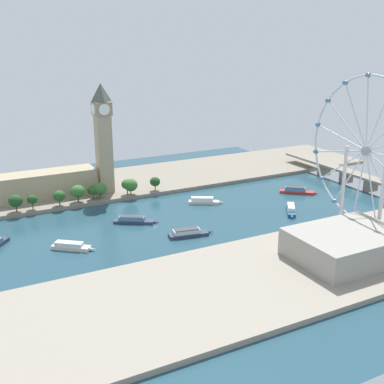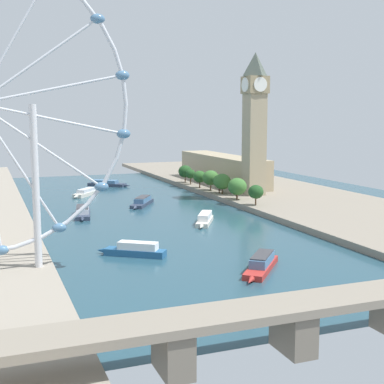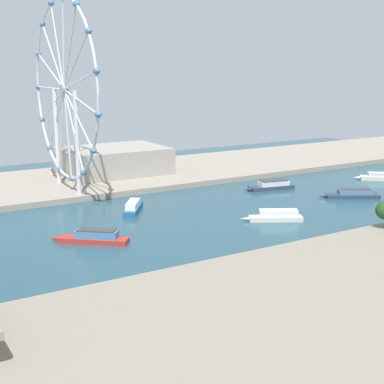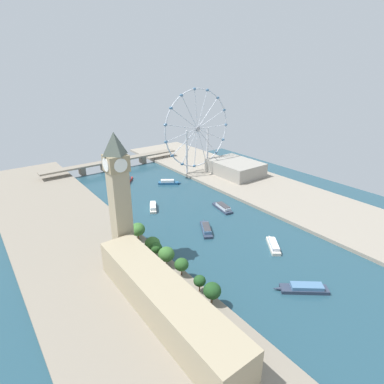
# 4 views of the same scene
# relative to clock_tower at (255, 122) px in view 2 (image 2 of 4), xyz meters

# --- Properties ---
(ground_plane) EXTENTS (373.59, 373.59, 0.00)m
(ground_plane) POSITION_rel_clock_tower_xyz_m (80.29, 9.05, -48.57)
(ground_plane) COLOR #234756
(riverbank_left) EXTENTS (90.00, 520.00, 3.00)m
(riverbank_left) POSITION_rel_clock_tower_xyz_m (-21.50, 9.05, -47.07)
(riverbank_left) COLOR gray
(riverbank_left) RESTS_ON ground_plane
(clock_tower) EXTENTS (14.29, 14.29, 87.53)m
(clock_tower) POSITION_rel_clock_tower_xyz_m (0.00, 0.00, 0.00)
(clock_tower) COLOR tan
(clock_tower) RESTS_ON riverbank_left
(parliament_block) EXTENTS (22.00, 115.77, 20.21)m
(parliament_block) POSITION_rel_clock_tower_xyz_m (-8.04, -65.88, -35.47)
(parliament_block) COLOR tan
(parliament_block) RESTS_ON riverbank_left
(tree_row_embankment) EXTENTS (12.66, 119.49, 13.41)m
(tree_row_embankment) POSITION_rel_clock_tower_xyz_m (17.83, -17.05, -37.55)
(tree_row_embankment) COLOR #513823
(tree_row_embankment) RESTS_ON riverbank_left
(river_bridge) EXTENTS (185.59, 12.59, 11.59)m
(river_bridge) POSITION_rel_clock_tower_xyz_m (80.29, 201.32, -40.06)
(river_bridge) COLOR gray
(river_bridge) RESTS_ON ground_plane
(tour_boat_0) EXTENTS (20.75, 24.78, 4.73)m
(tour_boat_0) POSITION_rel_clock_tower_xyz_m (96.13, -53.46, -46.54)
(tour_boat_0) COLOR beige
(tour_boat_0) RESTS_ON ground_plane
(tour_boat_1) EXTENTS (20.72, 30.24, 4.93)m
(tour_boat_1) POSITION_rel_clock_tower_xyz_m (71.58, -3.46, -46.53)
(tour_boat_1) COLOR #2D384C
(tour_boat_1) RESTS_ON ground_plane
(tour_boat_2) EXTENTS (12.33, 30.78, 5.25)m
(tour_boat_2) POSITION_rel_clock_tower_xyz_m (110.42, 19.62, -46.38)
(tour_boat_2) COLOR #2D384C
(tour_boat_2) RESTS_ON ground_plane
(tour_boat_3) EXTENTS (17.24, 26.23, 5.13)m
(tour_boat_3) POSITION_rel_clock_tower_xyz_m (57.89, 60.25, -46.37)
(tour_boat_3) COLOR beige
(tour_boat_3) RESTS_ON ground_plane
(tour_boat_4) EXTENTS (24.22, 27.46, 5.41)m
(tour_boat_4) POSITION_rel_clock_tower_xyz_m (70.56, 141.87, -46.38)
(tour_boat_4) COLOR #B22D28
(tour_boat_4) RESTS_ON ground_plane
(tour_boat_5) EXTENTS (29.21, 24.91, 4.59)m
(tour_boat_5) POSITION_rel_clock_tower_xyz_m (72.47, -96.88, -46.63)
(tour_boat_5) COLOR #2D384C
(tour_boat_5) RESTS_ON ground_plane
(tour_boat_6) EXTENTS (24.64, 19.07, 5.39)m
(tour_boat_6) POSITION_rel_clock_tower_xyz_m (105.99, 107.69, -46.34)
(tour_boat_6) COLOR #235684
(tour_boat_6) RESTS_ON ground_plane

